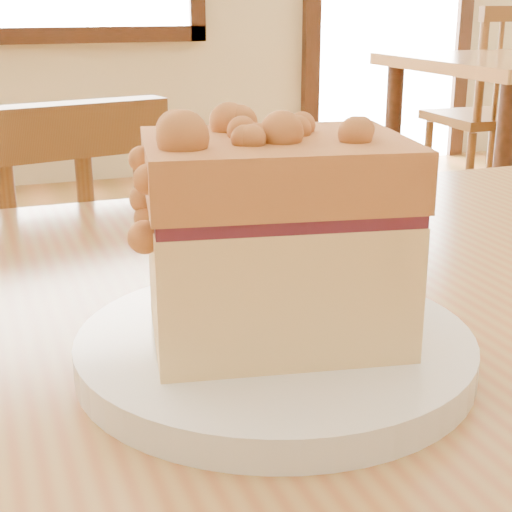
{
  "coord_description": "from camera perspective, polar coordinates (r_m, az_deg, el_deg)",
  "views": [
    {
      "loc": [
        -0.03,
        -0.22,
        0.94
      ],
      "look_at": [
        0.11,
        0.17,
        0.8
      ],
      "focal_mm": 55.0,
      "sensor_mm": 36.0,
      "label": 1
    }
  ],
  "objects": [
    {
      "name": "cafe_chair_main",
      "position": [
        1.07,
        -17.94,
        -11.35
      ],
      "size": [
        0.46,
        0.46,
        0.85
      ],
      "rotation": [
        0.0,
        0.0,
        3.36
      ],
      "color": "brown",
      "rests_on": "ground"
    },
    {
      "name": "cafe_chair_second",
      "position": [
        3.54,
        16.71,
        9.81
      ],
      "size": [
        0.42,
        0.42,
        0.92
      ],
      "rotation": [
        0.0,
        0.0,
        3.12
      ],
      "color": "brown",
      "rests_on": "ground"
    },
    {
      "name": "plate",
      "position": [
        0.43,
        1.37,
        -6.84
      ],
      "size": [
        0.21,
        0.21,
        0.02
      ],
      "color": "white",
      "rests_on": "cafe_table_main"
    },
    {
      "name": "cake_slice",
      "position": [
        0.4,
        1.41,
        2.09
      ],
      "size": [
        0.15,
        0.12,
        0.12
      ],
      "rotation": [
        0.0,
        0.0,
        -0.17
      ],
      "color": "#E4BD81",
      "rests_on": "plate"
    }
  ]
}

